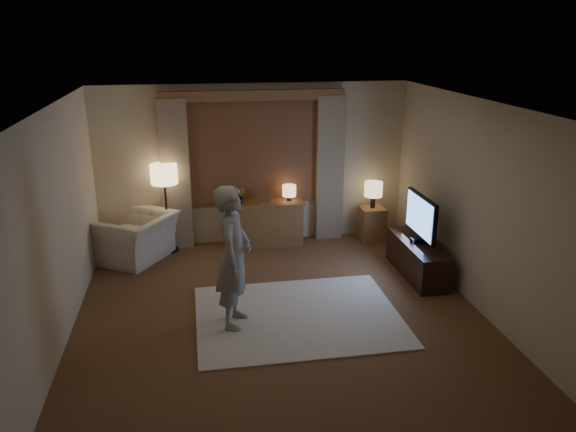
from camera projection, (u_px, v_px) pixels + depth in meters
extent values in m
cube|color=brown|center=(281.00, 319.00, 6.93)|extent=(5.00, 5.50, 0.02)
cube|color=silver|center=(280.00, 105.00, 6.10)|extent=(5.00, 5.50, 0.02)
cube|color=beige|center=(254.00, 165.00, 9.10)|extent=(5.00, 0.02, 2.60)
cube|color=beige|center=(344.00, 343.00, 3.94)|extent=(5.00, 0.02, 2.60)
cube|color=beige|center=(54.00, 231.00, 6.11)|extent=(0.02, 5.50, 2.60)
cube|color=beige|center=(481.00, 207.00, 6.93)|extent=(0.02, 5.50, 2.60)
cube|color=black|center=(254.00, 150.00, 8.99)|extent=(2.00, 0.01, 1.70)
cube|color=brown|center=(254.00, 150.00, 8.98)|extent=(2.08, 0.04, 1.78)
cube|color=#9E8863|center=(176.00, 176.00, 8.82)|extent=(0.45, 0.12, 2.40)
cube|color=#9E8863|center=(330.00, 169.00, 9.23)|extent=(0.45, 0.12, 2.40)
cube|color=brown|center=(253.00, 95.00, 8.66)|extent=(2.90, 0.14, 0.16)
cube|color=beige|center=(298.00, 316.00, 6.97)|extent=(2.50, 2.00, 0.02)
cube|color=brown|center=(265.00, 225.00, 9.18)|extent=(1.20, 0.40, 0.70)
cube|color=brown|center=(265.00, 198.00, 9.04)|extent=(0.16, 0.02, 0.20)
imported|color=#999999|center=(240.00, 197.00, 8.95)|extent=(0.17, 0.13, 0.30)
cylinder|color=black|center=(289.00, 199.00, 9.11)|extent=(0.08, 0.08, 0.12)
cylinder|color=#FFD799|center=(289.00, 191.00, 9.07)|extent=(0.22, 0.22, 0.18)
cylinder|color=black|center=(169.00, 250.00, 9.03)|extent=(0.30, 0.30, 0.03)
cylinder|color=black|center=(167.00, 217.00, 8.86)|extent=(0.04, 0.04, 1.13)
cylinder|color=#FFD799|center=(164.00, 174.00, 8.63)|extent=(0.41, 0.41, 0.30)
imported|color=beige|center=(136.00, 238.00, 8.59)|extent=(1.39, 1.44, 0.71)
cube|color=brown|center=(372.00, 223.00, 9.45)|extent=(0.40, 0.40, 0.56)
cylinder|color=black|center=(373.00, 202.00, 9.33)|extent=(0.08, 0.08, 0.20)
cylinder|color=#FFD799|center=(373.00, 189.00, 9.26)|extent=(0.30, 0.30, 0.24)
cube|color=black|center=(418.00, 259.00, 8.08)|extent=(0.45, 1.40, 0.50)
cube|color=black|center=(419.00, 240.00, 7.99)|extent=(0.24, 0.11, 0.06)
cube|color=black|center=(421.00, 216.00, 7.88)|extent=(0.05, 0.96, 0.59)
cube|color=#5686EA|center=(419.00, 216.00, 7.87)|extent=(0.00, 0.90, 0.53)
imported|color=gray|center=(234.00, 257.00, 6.52)|extent=(0.57, 0.72, 1.72)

